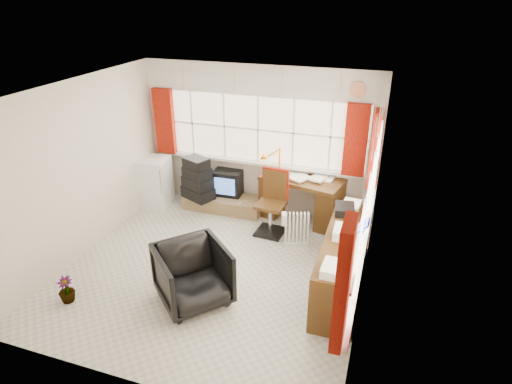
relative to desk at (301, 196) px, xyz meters
The scene contains 20 objects.
ground 2.02m from the desk, 114.43° to the right, with size 4.00×4.00×0.00m, color beige.
room_walls 2.25m from the desk, 114.43° to the right, with size 4.00×4.00×4.00m.
window_back 0.98m from the desk, behind, with size 3.70×0.12×3.60m.
window_right 2.19m from the desk, 57.96° to the right, with size 0.12×3.70×3.60m.
curtains 1.35m from the desk, 83.00° to the right, with size 3.83×3.83×1.15m.
overhead_cabinets 2.01m from the desk, 78.79° to the right, with size 3.98×3.98×0.48m.
desk is the anchor object (origin of this frame).
desk_lamp 0.78m from the desk, behind, with size 0.18×0.16×0.47m.
task_chair 0.62m from the desk, 125.24° to the right, with size 0.47×0.49×1.04m.
office_chair 2.60m from the desk, 107.96° to the right, with size 0.81×0.84×0.76m, color black.
radiator 0.86m from the desk, 81.63° to the right, with size 0.39×0.25×0.55m.
credenza 1.84m from the desk, 60.33° to the right, with size 0.50×2.00×0.85m.
file_tray 1.32m from the desk, 49.90° to the right, with size 0.26×0.34×0.11m, color black.
tv_bench 1.40m from the desk, behind, with size 1.40×0.50×0.25m, color olive.
crt_tv 1.34m from the desk, behind, with size 0.50×0.47×0.44m.
hifi_stack 1.80m from the desk, behind, with size 0.64×0.53×0.74m.
mini_fridge 2.63m from the desk, behind, with size 0.58×0.58×0.88m.
spray_bottle_a 1.07m from the desk, 166.30° to the right, with size 0.10×0.10×0.27m, color silver.
spray_bottle_b 1.94m from the desk, 139.92° to the right, with size 0.08×0.09×0.19m, color #8ACEC3.
flower_vase 3.79m from the desk, 127.62° to the right, with size 0.20×0.20×0.36m, color black.
Camera 1 is at (2.10, -4.51, 3.59)m, focal length 30.00 mm.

